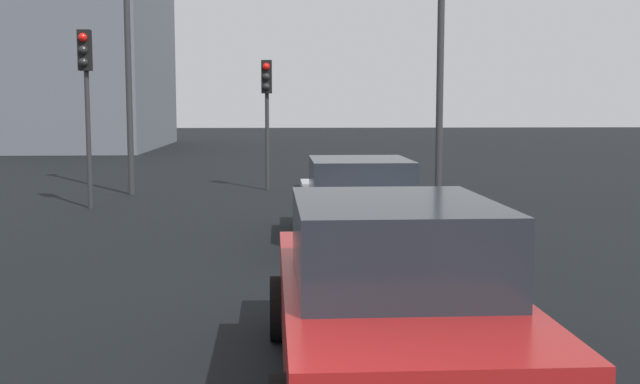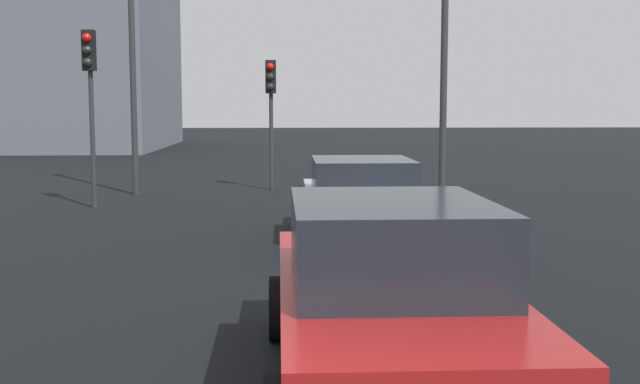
% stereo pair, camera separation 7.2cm
% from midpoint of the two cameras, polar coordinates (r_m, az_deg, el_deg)
% --- Properties ---
extents(car_silver_left_lead, '(4.64, 2.09, 1.44)m').
position_cam_midpoint_polar(car_silver_left_lead, '(13.31, 3.18, -0.67)').
color(car_silver_left_lead, '#A8AAB2').
rests_on(car_silver_left_lead, ground_plane).
extents(car_red_left_second, '(4.60, 1.98, 1.60)m').
position_cam_midpoint_polar(car_red_left_second, '(6.36, 5.31, -7.90)').
color(car_red_left_second, maroon).
rests_on(car_red_left_second, ground_plane).
extents(traffic_light_near_left, '(0.32, 0.29, 4.01)m').
position_cam_midpoint_polar(traffic_light_near_left, '(18.31, -16.42, 7.83)').
color(traffic_light_near_left, '#2D2D30').
rests_on(traffic_light_near_left, ground_plane).
extents(traffic_light_near_right, '(0.32, 0.29, 3.56)m').
position_cam_midpoint_polar(traffic_light_near_right, '(21.47, -3.53, 6.99)').
color(traffic_light_near_right, '#2D2D30').
rests_on(traffic_light_near_right, ground_plane).
extents(street_lamp_kerbside, '(0.56, 0.36, 6.49)m').
position_cam_midpoint_polar(street_lamp_kerbside, '(18.19, 9.23, 11.15)').
color(street_lamp_kerbside, '#2D2D30').
rests_on(street_lamp_kerbside, ground_plane).
extents(street_lamp_far, '(0.56, 0.36, 8.03)m').
position_cam_midpoint_polar(street_lamp_far, '(21.08, -13.57, 12.57)').
color(street_lamp_far, '#2D2D30').
rests_on(street_lamp_far, ground_plane).
extents(building_facade_left, '(14.44, 7.54, 9.98)m').
position_cam_midpoint_polar(building_facade_left, '(45.56, -16.08, 9.45)').
color(building_facade_left, slate).
rests_on(building_facade_left, ground_plane).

